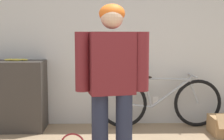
% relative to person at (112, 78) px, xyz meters
% --- Properties ---
extents(wall_back, '(8.00, 0.07, 2.60)m').
position_rel_person_xyz_m(wall_back, '(0.15, 1.72, 0.37)').
color(wall_back, silver).
rests_on(wall_back, ground_plane).
extents(side_shelf, '(1.06, 0.47, 0.98)m').
position_rel_person_xyz_m(side_shelf, '(-1.45, 1.44, -0.45)').
color(side_shelf, '#38332D').
rests_on(side_shelf, ground_plane).
extents(person, '(0.70, 0.29, 1.63)m').
position_rel_person_xyz_m(person, '(0.00, 0.00, 0.00)').
color(person, '#23283D').
rests_on(person, ground_plane).
extents(bicycle, '(1.79, 0.46, 0.77)m').
position_rel_person_xyz_m(bicycle, '(0.74, 1.50, -0.56)').
color(bicycle, black).
rests_on(bicycle, ground_plane).
extents(banana, '(0.34, 0.09, 0.03)m').
position_rel_person_xyz_m(banana, '(-1.30, 1.44, 0.06)').
color(banana, '#EAD64C').
rests_on(banana, side_shelf).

